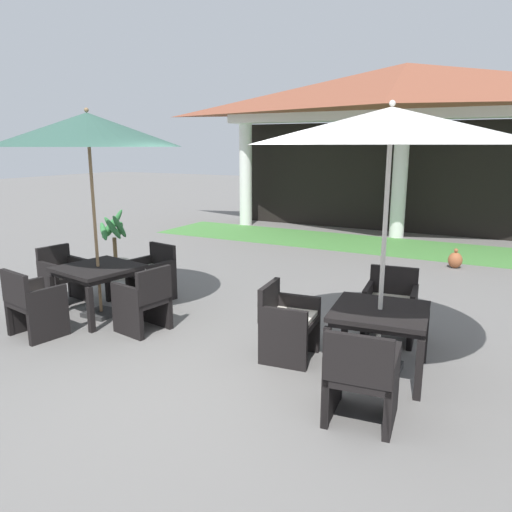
{
  "coord_description": "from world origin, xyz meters",
  "views": [
    {
      "loc": [
        2.62,
        -3.99,
        2.36
      ],
      "look_at": [
        -0.36,
        1.66,
        0.9
      ],
      "focal_mm": 34.23,
      "sensor_mm": 36.0,
      "label": 1
    }
  ],
  "objects_px": {
    "potted_palm_left_edge": "(115,257)",
    "patio_chair_near_foreground_south": "(362,377)",
    "patio_chair_near_foreground_west": "(287,323)",
    "terracotta_urn": "(455,260)",
    "patio_umbrella_near_foreground": "(391,128)",
    "patio_chair_mid_left_east": "(144,301)",
    "patio_umbrella_mid_left": "(88,131)",
    "patio_table_mid_left": "(98,273)",
    "patio_chair_mid_left_west": "(62,277)",
    "patio_table_near_foreground": "(380,317)",
    "patio_chair_mid_left_south": "(33,304)",
    "patio_chair_near_foreground_north": "(390,306)",
    "patio_chair_mid_left_north": "(153,274)"
  },
  "relations": [
    {
      "from": "patio_chair_mid_left_north",
      "to": "patio_chair_mid_left_west",
      "type": "relative_size",
      "value": 0.99
    },
    {
      "from": "patio_table_mid_left",
      "to": "potted_palm_left_edge",
      "type": "relative_size",
      "value": 0.91
    },
    {
      "from": "patio_table_mid_left",
      "to": "patio_chair_mid_left_west",
      "type": "xyz_separation_m",
      "value": [
        -0.94,
        0.17,
        -0.22
      ]
    },
    {
      "from": "patio_umbrella_near_foreground",
      "to": "patio_umbrella_mid_left",
      "type": "height_order",
      "value": "patio_umbrella_mid_left"
    },
    {
      "from": "potted_palm_left_edge",
      "to": "patio_chair_near_foreground_south",
      "type": "bearing_deg",
      "value": -26.12
    },
    {
      "from": "patio_table_near_foreground",
      "to": "patio_umbrella_near_foreground",
      "type": "distance_m",
      "value": 1.9
    },
    {
      "from": "patio_chair_near_foreground_south",
      "to": "patio_chair_mid_left_south",
      "type": "bearing_deg",
      "value": 173.97
    },
    {
      "from": "patio_table_mid_left",
      "to": "patio_chair_mid_left_south",
      "type": "height_order",
      "value": "patio_chair_mid_left_south"
    },
    {
      "from": "patio_chair_mid_left_south",
      "to": "patio_chair_mid_left_east",
      "type": "bearing_deg",
      "value": 45.0
    },
    {
      "from": "patio_umbrella_mid_left",
      "to": "patio_table_near_foreground",
      "type": "bearing_deg",
      "value": 0.78
    },
    {
      "from": "patio_table_near_foreground",
      "to": "patio_umbrella_mid_left",
      "type": "height_order",
      "value": "patio_umbrella_mid_left"
    },
    {
      "from": "patio_chair_near_foreground_north",
      "to": "patio_umbrella_mid_left",
      "type": "relative_size",
      "value": 0.31
    },
    {
      "from": "patio_chair_mid_left_south",
      "to": "patio_chair_mid_left_west",
      "type": "height_order",
      "value": "patio_chair_mid_left_south"
    },
    {
      "from": "patio_umbrella_near_foreground",
      "to": "patio_chair_mid_left_east",
      "type": "height_order",
      "value": "patio_umbrella_near_foreground"
    },
    {
      "from": "patio_chair_near_foreground_south",
      "to": "patio_chair_mid_left_west",
      "type": "xyz_separation_m",
      "value": [
        -4.95,
        1.12,
        -0.0
      ]
    },
    {
      "from": "patio_chair_near_foreground_west",
      "to": "potted_palm_left_edge",
      "type": "height_order",
      "value": "potted_palm_left_edge"
    },
    {
      "from": "patio_table_near_foreground",
      "to": "patio_chair_mid_left_south",
      "type": "height_order",
      "value": "patio_chair_mid_left_south"
    },
    {
      "from": "patio_chair_near_foreground_west",
      "to": "terracotta_urn",
      "type": "xyz_separation_m",
      "value": [
        1.22,
        5.32,
        -0.25
      ]
    },
    {
      "from": "terracotta_urn",
      "to": "patio_table_near_foreground",
      "type": "bearing_deg",
      "value": -92.39
    },
    {
      "from": "patio_chair_near_foreground_south",
      "to": "patio_chair_mid_left_east",
      "type": "distance_m",
      "value": 3.16
    },
    {
      "from": "patio_chair_near_foreground_south",
      "to": "patio_table_mid_left",
      "type": "xyz_separation_m",
      "value": [
        -4.01,
        0.95,
        0.21
      ]
    },
    {
      "from": "patio_umbrella_near_foreground",
      "to": "patio_chair_near_foreground_west",
      "type": "xyz_separation_m",
      "value": [
        -1.0,
        -0.1,
        -2.1
      ]
    },
    {
      "from": "patio_chair_near_foreground_west",
      "to": "patio_chair_mid_left_north",
      "type": "bearing_deg",
      "value": -115.89
    },
    {
      "from": "patio_chair_near_foreground_west",
      "to": "patio_umbrella_near_foreground",
      "type": "bearing_deg",
      "value": 90.0
    },
    {
      "from": "patio_chair_near_foreground_north",
      "to": "terracotta_urn",
      "type": "xyz_separation_m",
      "value": [
        0.32,
        4.22,
        -0.26
      ]
    },
    {
      "from": "patio_chair_mid_left_east",
      "to": "patio_table_near_foreground",
      "type": "bearing_deg",
      "value": -75.51
    },
    {
      "from": "patio_chair_mid_left_south",
      "to": "patio_chair_near_foreground_south",
      "type": "bearing_deg",
      "value": 10.12
    },
    {
      "from": "patio_umbrella_mid_left",
      "to": "potted_palm_left_edge",
      "type": "height_order",
      "value": "patio_umbrella_mid_left"
    },
    {
      "from": "potted_palm_left_edge",
      "to": "terracotta_urn",
      "type": "xyz_separation_m",
      "value": [
        5.38,
        3.64,
        -0.22
      ]
    },
    {
      "from": "patio_table_near_foreground",
      "to": "patio_umbrella_mid_left",
      "type": "distance_m",
      "value": 4.35
    },
    {
      "from": "patio_chair_near_foreground_north",
      "to": "patio_umbrella_mid_left",
      "type": "height_order",
      "value": "patio_umbrella_mid_left"
    },
    {
      "from": "patio_chair_near_foreground_north",
      "to": "patio_chair_near_foreground_west",
      "type": "bearing_deg",
      "value": 45.08
    },
    {
      "from": "patio_umbrella_near_foreground",
      "to": "patio_chair_near_foreground_south",
      "type": "distance_m",
      "value": 2.33
    },
    {
      "from": "patio_chair_mid_left_south",
      "to": "terracotta_urn",
      "type": "distance_m",
      "value": 7.56
    },
    {
      "from": "patio_table_mid_left",
      "to": "patio_chair_mid_left_west",
      "type": "relative_size",
      "value": 1.32
    },
    {
      "from": "patio_chair_mid_left_west",
      "to": "terracotta_urn",
      "type": "bearing_deg",
      "value": 145.43
    },
    {
      "from": "patio_chair_near_foreground_north",
      "to": "potted_palm_left_edge",
      "type": "relative_size",
      "value": 0.7
    },
    {
      "from": "patio_chair_mid_left_east",
      "to": "patio_table_mid_left",
      "type": "bearing_deg",
      "value": 90.0
    },
    {
      "from": "patio_chair_near_foreground_south",
      "to": "patio_chair_mid_left_north",
      "type": "relative_size",
      "value": 1.04
    },
    {
      "from": "patio_umbrella_near_foreground",
      "to": "potted_palm_left_edge",
      "type": "xyz_separation_m",
      "value": [
        -5.16,
        1.58,
        -2.14
      ]
    },
    {
      "from": "patio_chair_mid_left_east",
      "to": "patio_chair_mid_left_north",
      "type": "bearing_deg",
      "value": 45.03
    },
    {
      "from": "patio_chair_near_foreground_north",
      "to": "terracotta_urn",
      "type": "bearing_deg",
      "value": -100.31
    },
    {
      "from": "patio_umbrella_near_foreground",
      "to": "patio_chair_mid_left_north",
      "type": "height_order",
      "value": "patio_umbrella_near_foreground"
    },
    {
      "from": "patio_umbrella_near_foreground",
      "to": "terracotta_urn",
      "type": "relative_size",
      "value": 7.11
    },
    {
      "from": "patio_umbrella_mid_left",
      "to": "patio_table_mid_left",
      "type": "bearing_deg",
      "value": 0.0
    },
    {
      "from": "patio_chair_mid_left_west",
      "to": "patio_chair_mid_left_north",
      "type": "bearing_deg",
      "value": 135.02
    },
    {
      "from": "patio_chair_mid_left_north",
      "to": "potted_palm_left_edge",
      "type": "relative_size",
      "value": 0.68
    },
    {
      "from": "potted_palm_left_edge",
      "to": "terracotta_urn",
      "type": "bearing_deg",
      "value": 34.09
    },
    {
      "from": "patio_table_mid_left",
      "to": "patio_table_near_foreground",
      "type": "bearing_deg",
      "value": 0.78
    },
    {
      "from": "patio_chair_near_foreground_west",
      "to": "patio_chair_mid_left_west",
      "type": "distance_m",
      "value": 3.85
    }
  ]
}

